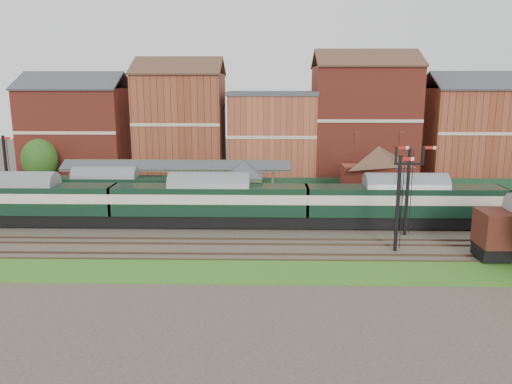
{
  "coord_description": "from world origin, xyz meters",
  "views": [
    {
      "loc": [
        -0.7,
        -46.7,
        13.51
      ],
      "look_at": [
        -1.75,
        2.0,
        3.0
      ],
      "focal_mm": 35.0,
      "sensor_mm": 36.0,
      "label": 1
    }
  ],
  "objects_px": {
    "dmu_train": "(210,201)",
    "signal_box": "(244,188)",
    "platform_railcar": "(106,189)",
    "semaphore_bracket": "(408,186)"
  },
  "relations": [
    {
      "from": "signal_box",
      "to": "dmu_train",
      "type": "distance_m",
      "value": 4.6
    },
    {
      "from": "semaphore_bracket",
      "to": "platform_railcar",
      "type": "relative_size",
      "value": 0.49
    },
    {
      "from": "signal_box",
      "to": "platform_railcar",
      "type": "height_order",
      "value": "signal_box"
    },
    {
      "from": "semaphore_bracket",
      "to": "platform_railcar",
      "type": "xyz_separation_m",
      "value": [
        -30.34,
        9.0,
        -2.36
      ]
    },
    {
      "from": "signal_box",
      "to": "platform_railcar",
      "type": "distance_m",
      "value": 15.67
    },
    {
      "from": "semaphore_bracket",
      "to": "platform_railcar",
      "type": "distance_m",
      "value": 31.74
    },
    {
      "from": "signal_box",
      "to": "platform_railcar",
      "type": "xyz_separation_m",
      "value": [
        -15.3,
        3.25,
        -0.92
      ]
    },
    {
      "from": "dmu_train",
      "to": "signal_box",
      "type": "bearing_deg",
      "value": 45.56
    },
    {
      "from": "semaphore_bracket",
      "to": "dmu_train",
      "type": "height_order",
      "value": "semaphore_bracket"
    },
    {
      "from": "platform_railcar",
      "to": "dmu_train",
      "type": "bearing_deg",
      "value": -28.21
    }
  ]
}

